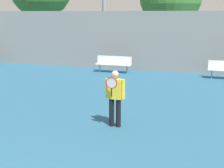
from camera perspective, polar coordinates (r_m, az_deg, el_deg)
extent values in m
cylinder|color=black|center=(8.64, -0.07, -5.17)|extent=(0.14, 0.14, 0.79)
cylinder|color=black|center=(8.58, 1.17, -5.31)|extent=(0.14, 0.14, 0.79)
cube|color=yellow|center=(8.43, 0.56, -0.90)|extent=(0.37, 0.21, 0.55)
cylinder|color=yellow|center=(8.50, -0.90, -0.72)|extent=(0.10, 0.10, 0.53)
cylinder|color=yellow|center=(8.35, 2.04, -0.97)|extent=(0.10, 0.10, 0.53)
sphere|color=#DBAD89|center=(8.34, 0.56, 1.79)|extent=(0.20, 0.20, 0.20)
cylinder|color=black|center=(8.18, -0.09, -1.52)|extent=(0.03, 0.03, 0.22)
torus|color=red|center=(8.12, -0.09, 0.22)|extent=(0.31, 0.04, 0.31)
cylinder|color=silver|center=(8.12, -0.09, 0.22)|extent=(0.27, 0.02, 0.27)
cube|color=white|center=(16.36, 0.23, 3.59)|extent=(1.87, 0.40, 0.04)
cylinder|color=gray|center=(16.63, -2.24, 2.94)|extent=(0.06, 0.06, 0.42)
cylinder|color=gray|center=(16.19, 2.77, 2.66)|extent=(0.06, 0.06, 0.42)
cube|color=white|center=(16.49, 0.42, 4.44)|extent=(1.87, 0.04, 0.40)
cylinder|color=gray|center=(15.67, 17.77, 1.72)|extent=(0.06, 0.06, 0.42)
cube|color=gray|center=(16.93, 6.24, 7.76)|extent=(26.89, 0.06, 3.18)
cylinder|color=brown|center=(23.05, 10.36, 8.12)|extent=(0.44, 0.44, 2.50)
cylinder|color=brown|center=(25.34, -12.56, 9.17)|extent=(0.43, 0.43, 3.15)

